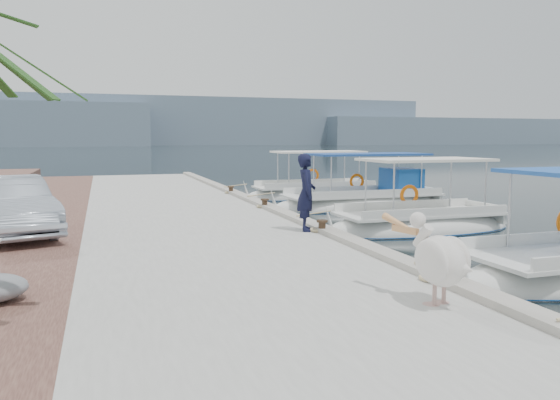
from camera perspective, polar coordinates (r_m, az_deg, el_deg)
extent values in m
plane|color=black|center=(12.51, 8.54, -6.74)|extent=(400.00, 400.00, 0.00)
cube|color=#A1A09B|center=(16.27, -9.08, -2.77)|extent=(6.00, 40.00, 0.50)
cube|color=#9F998D|center=(16.88, 0.27, -1.29)|extent=(0.44, 40.00, 0.12)
cube|color=#52322B|center=(16.27, -26.77, -3.39)|extent=(4.00, 40.00, 0.50)
cube|color=slate|center=(225.59, -6.58, 8.04)|extent=(160.00, 40.00, 18.00)
cube|color=slate|center=(256.21, 16.57, 6.85)|extent=(120.00, 40.00, 11.00)
ellipsoid|color=white|center=(17.31, 14.31, -3.00)|extent=(6.22, 2.29, 1.30)
ellipsoid|color=#164C9B|center=(17.32, 14.31, -3.06)|extent=(6.25, 2.34, 0.22)
cube|color=white|center=(17.24, 14.35, -1.36)|extent=(5.10, 1.97, 0.08)
cube|color=white|center=(17.18, 14.95, 4.09)|extent=(3.73, 2.11, 0.08)
cylinder|color=silver|center=(15.69, 11.81, 0.89)|extent=(0.05, 0.05, 1.60)
torus|color=orange|center=(18.26, 13.36, 0.52)|extent=(0.68, 0.12, 0.68)
ellipsoid|color=white|center=(22.44, 8.58, -0.72)|extent=(7.87, 2.39, 1.30)
ellipsoid|color=#164C9B|center=(22.45, 8.57, -0.77)|extent=(7.91, 2.43, 0.22)
cube|color=white|center=(22.39, 8.60, 0.55)|extent=(6.45, 2.05, 0.08)
cube|color=#1D4491|center=(22.37, 9.12, 4.74)|extent=(4.72, 2.20, 0.08)
cylinder|color=silver|center=(20.76, 5.37, 2.34)|extent=(0.05, 0.05, 1.60)
torus|color=orange|center=(23.49, 8.03, 1.94)|extent=(0.68, 0.12, 0.68)
cube|color=#164C9B|center=(23.19, 12.54, 2.03)|extent=(1.20, 1.67, 1.00)
ellipsoid|color=white|center=(26.03, 3.63, 0.33)|extent=(7.01, 2.18, 1.30)
ellipsoid|color=#164C9B|center=(26.03, 3.63, 0.28)|extent=(7.05, 2.22, 0.22)
cube|color=white|center=(25.98, 3.64, 1.42)|extent=(5.75, 1.87, 0.08)
cube|color=white|center=(25.95, 4.02, 5.04)|extent=(4.21, 2.00, 0.08)
cylinder|color=silver|center=(24.61, 0.94, 3.02)|extent=(0.05, 0.05, 1.60)
torus|color=orange|center=(27.01, 3.42, 2.58)|extent=(0.68, 0.12, 0.68)
cylinder|color=black|center=(9.25, 16.49, -7.52)|extent=(0.18, 0.18, 0.30)
cylinder|color=black|center=(9.22, 16.52, -6.62)|extent=(0.28, 0.28, 0.05)
cylinder|color=black|center=(13.57, 4.42, -2.84)|extent=(0.18, 0.18, 0.30)
cylinder|color=black|center=(13.55, 4.43, -2.21)|extent=(0.28, 0.28, 0.05)
cylinder|color=black|center=(18.25, -1.61, -0.41)|extent=(0.18, 0.18, 0.30)
cylinder|color=black|center=(18.23, -1.61, 0.05)|extent=(0.28, 0.28, 0.05)
cylinder|color=black|center=(23.05, -5.15, 1.01)|extent=(0.18, 0.18, 0.30)
cylinder|color=black|center=(23.04, -5.16, 1.39)|extent=(0.28, 0.28, 0.05)
cylinder|color=tan|center=(8.09, 15.85, -9.21)|extent=(0.06, 0.06, 0.39)
cylinder|color=tan|center=(8.23, 16.76, -8.96)|extent=(0.06, 0.06, 0.39)
ellipsoid|color=silver|center=(8.06, 16.41, -6.13)|extent=(0.77, 1.03, 0.72)
cylinder|color=silver|center=(8.22, 14.73, -3.66)|extent=(0.23, 0.36, 0.38)
sphere|color=silver|center=(8.26, 14.21, -2.03)|extent=(0.24, 0.24, 0.24)
cone|color=#EAA566|center=(8.52, 12.42, -2.48)|extent=(0.29, 0.71, 0.28)
imported|color=black|center=(13.79, 2.77, 0.79)|extent=(0.65, 0.81, 1.95)
imported|color=#ABB5C4|center=(14.65, -26.33, -0.59)|extent=(2.78, 4.58, 1.43)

